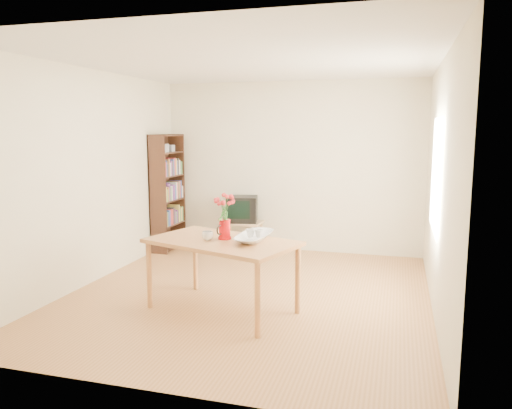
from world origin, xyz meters
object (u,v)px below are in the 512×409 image
(table, at_px, (222,247))
(bowl, at_px, (254,221))
(pitcher, at_px, (225,230))
(television, at_px, (242,209))
(mug, at_px, (208,236))

(table, height_order, bowl, bowl)
(pitcher, height_order, television, pitcher)
(table, bearing_deg, pitcher, 101.82)
(mug, bearing_deg, table, -148.48)
(pitcher, distance_m, bowl, 0.33)
(table, relative_size, mug, 14.50)
(table, xyz_separation_m, mug, (-0.14, -0.03, 0.12))
(pitcher, relative_size, mug, 1.80)
(mug, height_order, bowl, bowl)
(television, bearing_deg, pitcher, -88.65)
(pitcher, relative_size, bowl, 0.48)
(television, bearing_deg, mug, -92.37)
(bowl, distance_m, television, 2.65)
(bowl, height_order, television, bowl)
(pitcher, xyz_separation_m, mug, (-0.15, -0.10, -0.05))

